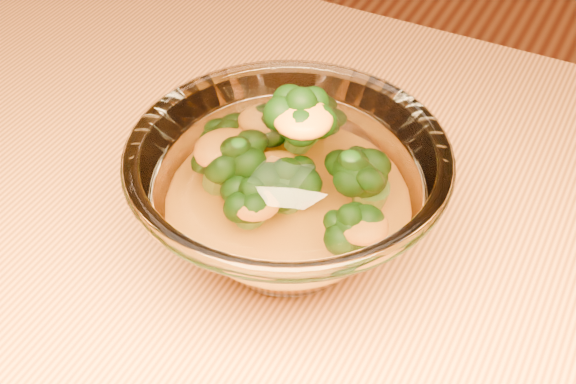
{
  "coord_description": "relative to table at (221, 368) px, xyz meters",
  "views": [
    {
      "loc": [
        0.22,
        -0.31,
        1.18
      ],
      "look_at": [
        0.03,
        0.06,
        0.81
      ],
      "focal_mm": 50.0,
      "sensor_mm": 36.0,
      "label": 1
    }
  ],
  "objects": [
    {
      "name": "broccoli_heap",
      "position": [
        0.03,
        0.07,
        0.17
      ],
      "size": [
        0.14,
        0.13,
        0.09
      ],
      "color": "black",
      "rests_on": "cheese_sauce"
    },
    {
      "name": "table",
      "position": [
        0.0,
        0.0,
        0.0
      ],
      "size": [
        1.2,
        0.8,
        0.75
      ],
      "color": "#CB7E3D",
      "rests_on": "ground"
    },
    {
      "name": "cheese_sauce",
      "position": [
        0.03,
        0.06,
        0.13
      ],
      "size": [
        0.12,
        0.12,
        0.03
      ],
      "primitive_type": "ellipsoid",
      "color": "orange",
      "rests_on": "glass_bowl"
    },
    {
      "name": "glass_bowl",
      "position": [
        0.03,
        0.06,
        0.15
      ],
      "size": [
        0.22,
        0.22,
        0.1
      ],
      "color": "white",
      "rests_on": "table"
    }
  ]
}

